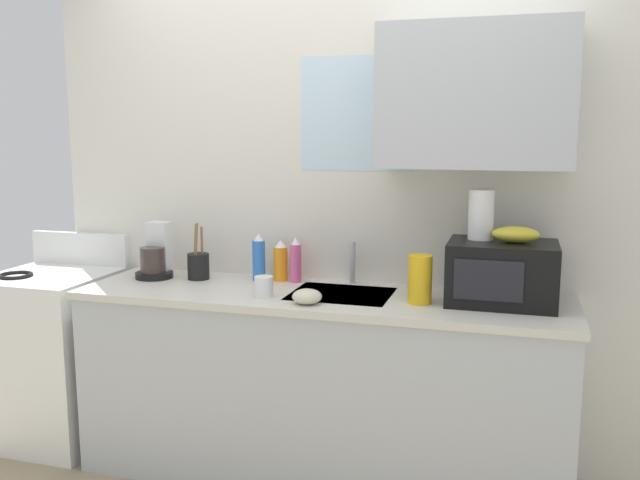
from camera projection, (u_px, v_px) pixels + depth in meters
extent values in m
cube|color=silver|center=(340.00, 210.00, 3.40)|extent=(3.06, 0.10, 2.50)
cube|color=#B2B7BC|center=(475.00, 97.00, 2.93)|extent=(0.83, 0.32, 0.62)
cube|color=silver|center=(357.00, 114.00, 3.26)|extent=(0.56, 0.02, 0.55)
cube|color=#B2B7BC|center=(320.00, 389.00, 3.20)|extent=(2.26, 0.60, 0.86)
cube|color=beige|center=(320.00, 297.00, 3.12)|extent=(2.29, 0.63, 0.03)
cube|color=#9EA0A5|center=(341.00, 308.00, 3.12)|extent=(0.46, 0.38, 0.14)
cylinder|color=#B2B5BA|center=(353.00, 263.00, 3.30)|extent=(0.03, 0.03, 0.21)
cube|color=white|center=(54.00, 356.00, 3.61)|extent=(0.60, 0.60, 0.90)
torus|color=black|center=(16.00, 275.00, 3.47)|extent=(0.17, 0.17, 0.02)
cube|color=white|center=(80.00, 249.00, 3.79)|extent=(0.60, 0.04, 0.18)
cube|color=black|center=(502.00, 273.00, 2.92)|extent=(0.46, 0.34, 0.27)
cube|color=black|center=(488.00, 281.00, 2.77)|extent=(0.28, 0.01, 0.17)
ellipsoid|color=gold|center=(516.00, 235.00, 2.88)|extent=(0.20, 0.11, 0.07)
cylinder|color=white|center=(481.00, 215.00, 2.96)|extent=(0.11, 0.11, 0.22)
cylinder|color=black|center=(154.00, 275.00, 3.45)|extent=(0.19, 0.19, 0.03)
cylinder|color=#3F332D|center=(153.00, 260.00, 3.43)|extent=(0.12, 0.12, 0.13)
cube|color=silver|center=(160.00, 247.00, 3.49)|extent=(0.11, 0.09, 0.26)
cylinder|color=#E55999|center=(296.00, 263.00, 3.34)|extent=(0.06, 0.06, 0.19)
cone|color=white|center=(295.00, 241.00, 3.32)|extent=(0.04, 0.04, 0.04)
cylinder|color=orange|center=(280.00, 264.00, 3.37)|extent=(0.07, 0.07, 0.17)
cone|color=white|center=(280.00, 244.00, 3.36)|extent=(0.05, 0.05, 0.04)
cylinder|color=blue|center=(259.00, 260.00, 3.38)|extent=(0.06, 0.06, 0.20)
cone|color=white|center=(259.00, 237.00, 3.36)|extent=(0.05, 0.05, 0.04)
cylinder|color=gold|center=(420.00, 279.00, 2.93)|extent=(0.10, 0.10, 0.21)
cylinder|color=white|center=(264.00, 287.00, 3.04)|extent=(0.08, 0.08, 0.09)
cylinder|color=black|center=(198.00, 266.00, 3.41)|extent=(0.11, 0.11, 0.13)
cylinder|color=olive|center=(195.00, 247.00, 3.40)|extent=(0.04, 0.02, 0.25)
cylinder|color=olive|center=(202.00, 249.00, 3.40)|extent=(0.01, 0.01, 0.23)
cylinder|color=olive|center=(196.00, 248.00, 3.38)|extent=(0.03, 0.03, 0.25)
ellipsoid|color=beige|center=(306.00, 296.00, 2.93)|extent=(0.13, 0.13, 0.06)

